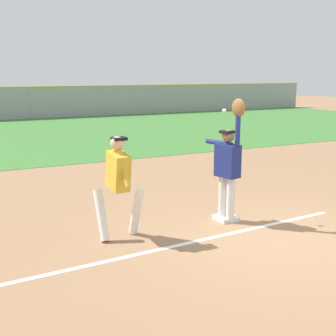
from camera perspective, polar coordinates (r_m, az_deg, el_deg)
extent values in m
plane|color=#936D4C|center=(7.87, 13.05, -8.60)|extent=(69.25, 69.25, 0.00)
cube|color=#3D7533|center=(21.17, -13.46, 4.28)|extent=(40.92, 14.54, 0.01)
cube|color=white|center=(6.50, -19.17, -13.50)|extent=(11.98, 0.91, 0.01)
cube|color=white|center=(8.63, 7.32, -6.25)|extent=(0.39, 0.39, 0.08)
cylinder|color=silver|center=(8.52, 6.89, -3.77)|extent=(0.18, 0.18, 0.85)
cylinder|color=silver|center=(8.39, 7.88, -4.04)|extent=(0.18, 0.18, 0.85)
cube|color=navy|center=(8.29, 7.51, 0.92)|extent=(0.35, 0.49, 0.60)
sphere|color=#8C6647|center=(8.22, 7.60, 4.04)|extent=(0.28, 0.28, 0.23)
cube|color=black|center=(8.18, 7.47, 4.54)|extent=(0.26, 0.24, 0.05)
cylinder|color=navy|center=(8.05, 8.79, 4.95)|extent=(0.11, 0.11, 0.62)
cylinder|color=navy|center=(8.39, 6.46, 3.16)|extent=(0.23, 0.62, 0.09)
ellipsoid|color=brown|center=(8.02, 8.87, 7.51)|extent=(0.20, 0.30, 0.32)
cylinder|color=white|center=(7.64, -4.02, -5.58)|extent=(0.18, 0.44, 0.85)
cylinder|color=white|center=(7.56, -8.38, -5.88)|extent=(0.18, 0.44, 0.85)
cube|color=gold|center=(7.40, -6.31, -0.38)|extent=(0.29, 0.54, 0.66)
sphere|color=#DBAD84|center=(7.32, -6.40, 3.10)|extent=(0.25, 0.25, 0.23)
cube|color=black|center=(7.32, -6.19, 3.70)|extent=(0.23, 0.21, 0.05)
cylinder|color=gold|center=(7.58, -7.02, 0.54)|extent=(0.12, 0.41, 0.58)
cylinder|color=gold|center=(7.19, -5.60, -0.06)|extent=(0.12, 0.41, 0.58)
sphere|color=white|center=(8.39, 7.10, 7.19)|extent=(0.07, 0.07, 0.07)
cube|color=#93999E|center=(28.18, -17.04, 7.82)|extent=(40.92, 0.06, 1.85)
cylinder|color=yellow|center=(28.14, -17.16, 9.76)|extent=(40.92, 0.06, 0.06)
cylinder|color=gray|center=(28.18, -17.04, 7.82)|extent=(0.08, 0.08, 1.85)
cylinder|color=gray|center=(31.58, 1.75, 8.73)|extent=(0.08, 0.08, 1.85)
cylinder|color=gray|center=(37.54, 15.78, 8.81)|extent=(0.08, 0.08, 1.85)
cube|color=#23389E|center=(30.61, -19.35, 7.30)|extent=(4.58, 2.37, 0.55)
cube|color=#2D333D|center=(30.58, -19.41, 8.19)|extent=(2.38, 1.98, 0.40)
cylinder|color=black|center=(31.92, -17.19, 7.11)|extent=(0.62, 0.28, 0.60)
cylinder|color=black|center=(30.10, -16.18, 6.91)|extent=(0.62, 0.28, 0.60)
cube|color=#1E6B33|center=(31.16, -10.27, 7.85)|extent=(4.50, 2.15, 0.55)
cube|color=#2D333D|center=(31.13, -10.30, 8.72)|extent=(2.30, 1.87, 0.40)
cylinder|color=black|center=(32.58, -8.41, 7.60)|extent=(0.61, 0.25, 0.60)
cylinder|color=black|center=(30.83, -7.09, 7.40)|extent=(0.61, 0.25, 0.60)
cylinder|color=black|center=(31.63, -13.33, 7.28)|extent=(0.61, 0.25, 0.60)
cylinder|color=black|center=(29.82, -12.25, 7.06)|extent=(0.61, 0.25, 0.60)
cube|color=#B21E1E|center=(33.40, -1.32, 8.30)|extent=(4.48, 2.10, 0.55)
cube|color=#2D333D|center=(33.37, -1.32, 9.12)|extent=(2.28, 1.85, 0.40)
cylinder|color=black|center=(34.86, 0.29, 8.01)|extent=(0.61, 0.25, 0.60)
cylinder|color=black|center=(33.15, 1.66, 7.80)|extent=(0.61, 0.25, 0.60)
cylinder|color=black|center=(33.77, -4.24, 7.85)|extent=(0.61, 0.25, 0.60)
cylinder|color=black|center=(32.00, -3.07, 7.64)|extent=(0.61, 0.25, 0.60)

